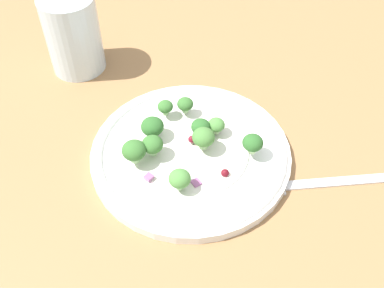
# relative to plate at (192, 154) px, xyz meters

# --- Properties ---
(ground_plane) EXTENTS (1.80, 1.80, 0.02)m
(ground_plane) POSITION_rel_plate_xyz_m (0.00, 0.01, -0.02)
(ground_plane) COLOR olive
(plate) EXTENTS (0.24, 0.24, 0.02)m
(plate) POSITION_rel_plate_xyz_m (0.00, 0.00, 0.00)
(plate) COLOR white
(plate) RESTS_ON ground_plane
(dressing_pool) EXTENTS (0.14, 0.14, 0.00)m
(dressing_pool) POSITION_rel_plate_xyz_m (0.00, -0.00, 0.00)
(dressing_pool) COLOR white
(dressing_pool) RESTS_ON plate
(broccoli_floret_0) EXTENTS (0.02, 0.02, 0.02)m
(broccoli_floret_0) POSITION_rel_plate_xyz_m (0.02, -0.02, 0.02)
(broccoli_floret_0) COLOR #9EC684
(broccoli_floret_0) RESTS_ON plate
(broccoli_floret_1) EXTENTS (0.02, 0.02, 0.02)m
(broccoli_floret_1) POSITION_rel_plate_xyz_m (0.07, 0.00, 0.02)
(broccoli_floret_1) COLOR #8EB77A
(broccoli_floret_1) RESTS_ON plate
(broccoli_floret_2) EXTENTS (0.02, 0.02, 0.02)m
(broccoli_floret_2) POSITION_rel_plate_xyz_m (0.06, -0.02, 0.02)
(broccoli_floret_2) COLOR #8EB77A
(broccoli_floret_2) RESTS_ON plate
(broccoli_floret_3) EXTENTS (0.03, 0.03, 0.03)m
(broccoli_floret_3) POSITION_rel_plate_xyz_m (-0.00, -0.01, 0.03)
(broccoli_floret_3) COLOR #8EB77A
(broccoli_floret_3) RESTS_ON plate
(broccoli_floret_4) EXTENTS (0.02, 0.02, 0.02)m
(broccoli_floret_4) POSITION_rel_plate_xyz_m (0.01, 0.04, 0.02)
(broccoli_floret_4) COLOR #8EB77A
(broccoli_floret_4) RESTS_ON plate
(broccoli_floret_5) EXTENTS (0.02, 0.02, 0.02)m
(broccoli_floret_5) POSITION_rel_plate_xyz_m (0.01, -0.04, 0.02)
(broccoli_floret_5) COLOR #ADD18E
(broccoli_floret_5) RESTS_ON plate
(broccoli_floret_6) EXTENTS (0.03, 0.03, 0.03)m
(broccoli_floret_6) POSITION_rel_plate_xyz_m (0.01, 0.07, 0.03)
(broccoli_floret_6) COLOR #9EC684
(broccoli_floret_6) RESTS_ON plate
(broccoli_floret_7) EXTENTS (0.02, 0.02, 0.02)m
(broccoli_floret_7) POSITION_rel_plate_xyz_m (-0.04, 0.04, 0.02)
(broccoli_floret_7) COLOR #8EB77A
(broccoli_floret_7) RESTS_ON plate
(broccoli_floret_8) EXTENTS (0.03, 0.03, 0.03)m
(broccoli_floret_8) POSITION_rel_plate_xyz_m (0.04, 0.03, 0.02)
(broccoli_floret_8) COLOR #8EB77A
(broccoli_floret_8) RESTS_ON plate
(broccoli_floret_9) EXTENTS (0.02, 0.02, 0.02)m
(broccoli_floret_9) POSITION_rel_plate_xyz_m (-0.03, -0.06, 0.02)
(broccoli_floret_9) COLOR #ADD18E
(broccoli_floret_9) RESTS_ON plate
(cranberry_0) EXTENTS (0.01, 0.01, 0.01)m
(cranberry_0) POSITION_rel_plate_xyz_m (0.01, -0.02, 0.01)
(cranberry_0) COLOR maroon
(cranberry_0) RESTS_ON plate
(cranberry_1) EXTENTS (0.01, 0.01, 0.01)m
(cranberry_1) POSITION_rel_plate_xyz_m (0.01, -0.01, 0.01)
(cranberry_1) COLOR maroon
(cranberry_1) RESTS_ON plate
(cranberry_2) EXTENTS (0.01, 0.01, 0.01)m
(cranberry_2) POSITION_rel_plate_xyz_m (-0.05, -0.02, 0.01)
(cranberry_2) COLOR maroon
(cranberry_2) RESTS_ON plate
(onion_bit_0) EXTENTS (0.01, 0.01, 0.00)m
(onion_bit_0) POSITION_rel_plate_xyz_m (0.02, -0.04, 0.01)
(onion_bit_0) COLOR #A35B93
(onion_bit_0) RESTS_ON plate
(onion_bit_1) EXTENTS (0.01, 0.01, 0.00)m
(onion_bit_1) POSITION_rel_plate_xyz_m (-0.04, 0.02, 0.01)
(onion_bit_1) COLOR #A35B93
(onion_bit_1) RESTS_ON plate
(onion_bit_2) EXTENTS (0.01, 0.01, 0.00)m
(onion_bit_2) POSITION_rel_plate_xyz_m (-0.02, 0.06, 0.01)
(onion_bit_2) COLOR #A35B93
(onion_bit_2) RESTS_ON plate
(fork) EXTENTS (0.08, 0.18, 0.01)m
(fork) POSITION_rel_plate_xyz_m (-0.10, -0.12, -0.01)
(fork) COLOR silver
(fork) RESTS_ON ground_plane
(water_glass) EXTENTS (0.08, 0.08, 0.11)m
(water_glass) POSITION_rel_plate_xyz_m (0.23, 0.07, 0.05)
(water_glass) COLOR silver
(water_glass) RESTS_ON ground_plane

